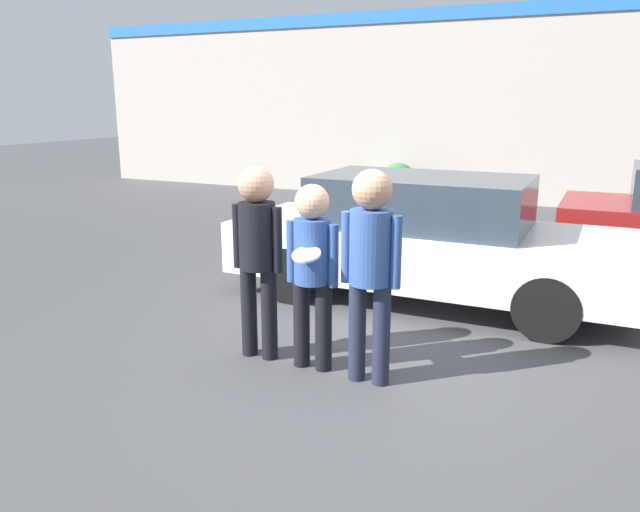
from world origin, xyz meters
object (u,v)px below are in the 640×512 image
object	(u,v)px
person_left	(257,245)
parked_car_near	(426,239)
person_middle_with_frisbee	(312,262)
person_right	(371,256)
shrub	(398,182)

from	to	relation	value
person_left	parked_car_near	distance (m)	2.56
person_middle_with_frisbee	person_right	distance (m)	0.58
person_left	person_middle_with_frisbee	size ratio (longest dim) A/B	1.07
person_middle_with_frisbee	person_right	size ratio (longest dim) A/B	0.91
parked_car_near	shrub	bearing A→B (deg)	110.65
shrub	person_right	bearing A→B (deg)	-73.10
person_middle_with_frisbee	person_left	bearing A→B (deg)	178.07
parked_car_near	shrub	distance (m)	7.80
parked_car_near	shrub	world-z (taller)	parked_car_near
parked_car_near	shrub	xyz separation A→B (m)	(-2.75, 7.29, -0.31)
person_right	parked_car_near	size ratio (longest dim) A/B	0.39
person_left	parked_car_near	size ratio (longest dim) A/B	0.38
person_middle_with_frisbee	shrub	world-z (taller)	person_middle_with_frisbee
person_left	person_middle_with_frisbee	bearing A→B (deg)	-1.93
person_middle_with_frisbee	person_right	world-z (taller)	person_right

